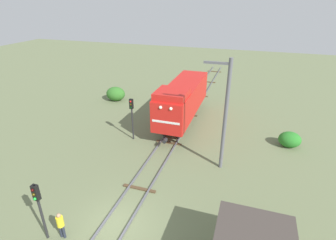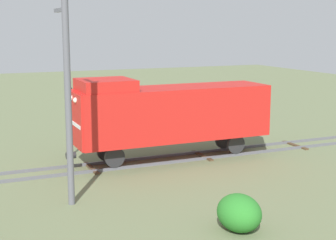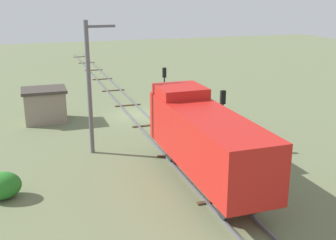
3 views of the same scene
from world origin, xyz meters
name	(u,v)px [view 3 (image 3 of 3)]	position (x,y,z in m)	size (l,w,h in m)	color
ground_plane	(137,115)	(0.00, 0.00, 0.00)	(119.48, 119.48, 0.00)	#66704C
railway_track	(137,114)	(0.00, 0.00, 0.07)	(2.40, 79.65, 0.16)	#595960
locomotive	(204,136)	(0.00, 14.49, 2.77)	(2.90, 11.60, 4.60)	red
traffic_signal_near	(164,79)	(-3.20, -2.01, 2.54)	(0.32, 0.34, 3.63)	#262628
traffic_signal_mid	(222,108)	(-3.40, 9.68, 2.79)	(0.32, 0.34, 4.00)	#262628
worker_near_track	(157,97)	(-2.40, -1.69, 1.00)	(0.38, 0.38, 1.70)	#262B38
catenary_mast	(90,85)	(4.94, 7.72, 4.53)	(1.94, 0.28, 8.55)	#595960
relay_hut	(45,105)	(7.50, -0.62, 1.39)	(3.50, 2.90, 2.74)	gray
bush_mid	(2,186)	(10.37, 12.75, 0.70)	(1.92, 1.57, 1.39)	#287626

